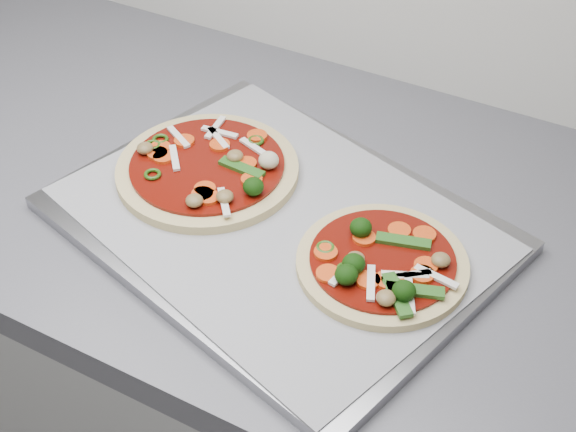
% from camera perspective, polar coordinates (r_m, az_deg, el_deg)
% --- Properties ---
extents(base_cabinet, '(3.60, 0.60, 0.86)m').
position_cam_1_polar(base_cabinet, '(1.51, -17.01, -6.43)').
color(base_cabinet, '#B0B0AE').
rests_on(base_cabinet, ground).
extents(baking_tray, '(0.55, 0.46, 0.02)m').
position_cam_1_polar(baking_tray, '(0.90, -0.79, -0.59)').
color(baking_tray, gray).
rests_on(baking_tray, countertop).
extents(parchment, '(0.53, 0.45, 0.00)m').
position_cam_1_polar(parchment, '(0.89, -0.80, -0.18)').
color(parchment, '#98979D').
rests_on(parchment, baking_tray).
extents(pizza_left, '(0.25, 0.25, 0.04)m').
position_cam_1_polar(pizza_left, '(0.95, -5.65, 3.39)').
color(pizza_left, '#E4CB87').
rests_on(pizza_left, parchment).
extents(pizza_right, '(0.21, 0.21, 0.03)m').
position_cam_1_polar(pizza_right, '(0.83, 6.67, -3.38)').
color(pizza_right, '#E4CB87').
rests_on(pizza_right, parchment).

